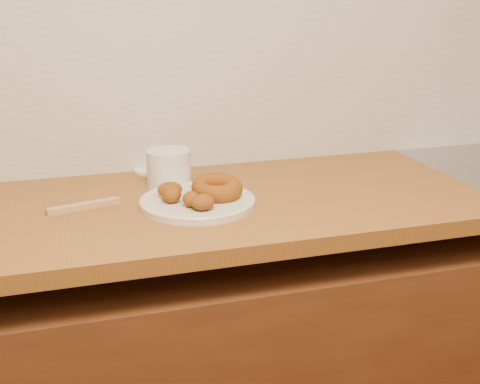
{
  "coord_description": "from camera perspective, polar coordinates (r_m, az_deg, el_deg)",
  "views": [
    {
      "loc": [
        -0.51,
        0.32,
        1.39
      ],
      "look_at": [
        -0.12,
        1.63,
        0.93
      ],
      "focal_mm": 45.0,
      "sensor_mm": 36.0,
      "label": 1
    }
  ],
  "objects": [
    {
      "name": "wall_back",
      "position": [
        1.75,
        0.35,
        17.34
      ],
      "size": [
        4.0,
        0.02,
        2.7
      ],
      "primitive_type": "cube",
      "color": "beige",
      "rests_on": "ground"
    },
    {
      "name": "base_cabinet",
      "position": [
        1.77,
        3.33,
        -15.94
      ],
      "size": [
        3.6,
        0.6,
        0.77
      ],
      "primitive_type": "cube",
      "color": "#573016",
      "rests_on": "floor"
    },
    {
      "name": "butcher_block",
      "position": [
        1.46,
        -21.03,
        -3.01
      ],
      "size": [
        2.3,
        0.62,
        0.04
      ],
      "primitive_type": "cube",
      "color": "brown",
      "rests_on": "base_cabinet"
    },
    {
      "name": "backsplash",
      "position": [
        1.75,
        0.46,
        12.42
      ],
      "size": [
        3.6,
        0.02,
        0.6
      ],
      "primitive_type": "cube",
      "color": "beige",
      "rests_on": "wall_back"
    },
    {
      "name": "donut_plate",
      "position": [
        1.44,
        -4.05,
        -0.95
      ],
      "size": [
        0.28,
        0.28,
        0.02
      ],
      "primitive_type": "cylinder",
      "color": "beige",
      "rests_on": "butcher_block"
    },
    {
      "name": "ring_donut",
      "position": [
        1.44,
        -2.22,
        0.4
      ],
      "size": [
        0.16,
        0.16,
        0.06
      ],
      "primitive_type": "torus",
      "rotation": [
        0.1,
        0.0,
        0.34
      ],
      "color": "#7D3D09",
      "rests_on": "donut_plate"
    },
    {
      "name": "fried_dough_chunks",
      "position": [
        1.41,
        -5.51,
        -0.32
      ],
      "size": [
        0.13,
        0.18,
        0.04
      ],
      "color": "#7D3D09",
      "rests_on": "donut_plate"
    },
    {
      "name": "plastic_tub",
      "position": [
        1.58,
        -6.78,
        2.27
      ],
      "size": [
        0.12,
        0.12,
        0.1
      ],
      "primitive_type": "cylinder",
      "rotation": [
        0.0,
        0.0,
        0.09
      ],
      "color": "silver",
      "rests_on": "butcher_block"
    },
    {
      "name": "tub_lid",
      "position": [
        1.73,
        -7.8,
        2.16
      ],
      "size": [
        0.14,
        0.14,
        0.01
      ],
      "primitive_type": "cylinder",
      "rotation": [
        0.0,
        0.0,
        -0.04
      ],
      "color": "white",
      "rests_on": "butcher_block"
    },
    {
      "name": "brass_jar_lid",
      "position": [
        1.59,
        -1.98,
        0.97
      ],
      "size": [
        0.08,
        0.08,
        0.01
      ],
      "primitive_type": "cylinder",
      "rotation": [
        0.0,
        0.0,
        0.05
      ],
      "color": "#A46A1A",
      "rests_on": "butcher_block"
    },
    {
      "name": "wooden_utensil",
      "position": [
        1.46,
        -14.59,
        -1.29
      ],
      "size": [
        0.17,
        0.06,
        0.01
      ],
      "primitive_type": "cube",
      "rotation": [
        0.0,
        0.0,
        0.23
      ],
      "color": "tan",
      "rests_on": "butcher_block"
    }
  ]
}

